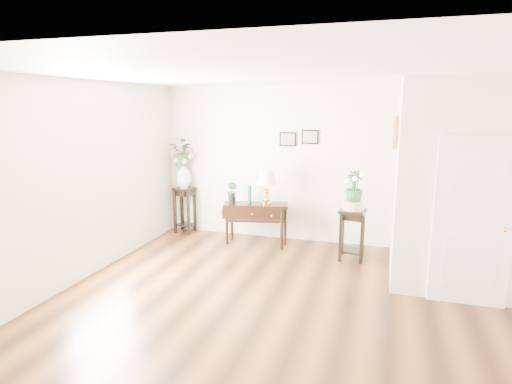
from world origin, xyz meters
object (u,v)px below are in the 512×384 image
at_px(table_lamp, 266,185).
at_px(plant_stand_a, 185,210).
at_px(console_table, 256,224).
at_px(plant_stand_b, 352,235).

bearing_deg(table_lamp, plant_stand_a, 168.87).
relative_size(console_table, table_lamp, 1.82).
bearing_deg(console_table, plant_stand_a, 154.75).
height_order(plant_stand_a, plant_stand_b, plant_stand_a).
distance_m(plant_stand_a, plant_stand_b, 3.30).
bearing_deg(plant_stand_b, table_lamp, 170.35).
bearing_deg(plant_stand_a, table_lamp, -11.13).
bearing_deg(table_lamp, console_table, 180.00).
distance_m(console_table, table_lamp, 0.75).
bearing_deg(plant_stand_a, plant_stand_b, -10.45).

